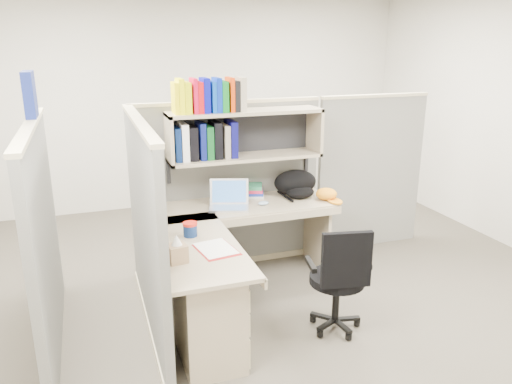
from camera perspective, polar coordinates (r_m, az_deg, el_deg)
name	(u,v)px	position (r m, az deg, el deg)	size (l,w,h in m)	color
ground	(260,307)	(4.31, 0.50, -12.99)	(6.00, 6.00, 0.00)	#322D27
room_shell	(261,115)	(3.77, 0.56, 8.82)	(6.00, 6.00, 6.00)	#BBB6A9
cubicle	(202,193)	(4.26, -6.18, -0.15)	(3.79, 1.84, 1.95)	#60615C
desk	(221,282)	(3.76, -3.97, -10.24)	(1.74, 1.75, 0.73)	gray
laptop	(229,195)	(4.37, -3.13, -0.35)	(0.35, 0.35, 0.25)	silver
backpack	(298,184)	(4.73, 4.78, 0.94)	(0.42, 0.32, 0.25)	black
orange_cap	(326,194)	(4.68, 8.04, -0.22)	(0.20, 0.23, 0.11)	orange
snack_canister	(190,229)	(3.81, -7.53, -4.22)	(0.11, 0.11, 0.11)	navy
tissue_box	(177,248)	(3.38, -9.02, -6.38)	(0.12, 0.12, 0.19)	#9F7F5A
mouse	(263,203)	(4.49, 0.85, -1.28)	(0.10, 0.06, 0.04)	#98B6D7
paper_cup	(225,194)	(4.65, -3.54, -0.21)	(0.07, 0.07, 0.10)	silver
book_stack	(255,190)	(4.74, -0.12, 0.19)	(0.17, 0.22, 0.11)	gray
loose_paper	(216,248)	(3.59, -4.63, -6.43)	(0.23, 0.31, 0.00)	white
task_chair	(338,295)	(3.89, 9.33, -11.55)	(0.49, 0.45, 0.88)	black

